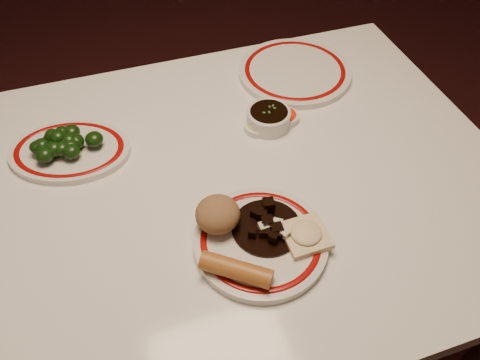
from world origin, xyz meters
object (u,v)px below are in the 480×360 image
object	(u,v)px
spring_roll	(236,270)
soy_bowl	(269,118)
broccoli_plate	(70,151)
broccoli_pile	(62,143)
main_plate	(261,241)
rice_mound	(218,214)
dining_table	(224,207)
stirfry_heap	(267,225)
fried_wonton	(306,234)

from	to	relation	value
spring_roll	soy_bowl	size ratio (longest dim) A/B	1.26
soy_bowl	broccoli_plate	bearing A→B (deg)	173.65
spring_roll	soy_bowl	bearing A→B (deg)	8.50
broccoli_pile	soy_bowl	distance (m)	0.45
main_plate	rice_mound	distance (m)	0.09
rice_mound	soy_bowl	size ratio (longest dim) A/B	0.84
dining_table	broccoli_plate	size ratio (longest dim) A/B	3.92
main_plate	rice_mound	size ratio (longest dim) A/B	3.68
broccoli_plate	rice_mound	bearing A→B (deg)	-50.03
broccoli_plate	broccoli_pile	world-z (taller)	broccoli_pile
rice_mound	stirfry_heap	bearing A→B (deg)	-23.81
dining_table	broccoli_plate	xyz separation A→B (m)	(-0.29, 0.18, 0.10)
spring_roll	fried_wonton	xyz separation A→B (m)	(0.14, 0.03, -0.01)
rice_mound	broccoli_plate	size ratio (longest dim) A/B	0.27
dining_table	main_plate	distance (m)	0.20
fried_wonton	broccoli_pile	distance (m)	0.54
main_plate	broccoli_plate	xyz separation A→B (m)	(-0.31, 0.35, -0.00)
stirfry_heap	rice_mound	bearing A→B (deg)	156.19
dining_table	broccoli_pile	bearing A→B (deg)	149.91
spring_roll	broccoli_pile	size ratio (longest dim) A/B	0.82
rice_mound	spring_roll	xyz separation A→B (m)	(-0.00, -0.11, -0.01)
dining_table	soy_bowl	world-z (taller)	soy_bowl
broccoli_pile	soy_bowl	xyz separation A→B (m)	(0.45, -0.05, -0.02)
fried_wonton	soy_bowl	world-z (taller)	same
stirfry_heap	broccoli_plate	bearing A→B (deg)	134.90
dining_table	fried_wonton	world-z (taller)	fried_wonton
spring_roll	broccoli_pile	xyz separation A→B (m)	(-0.25, 0.40, 0.00)
broccoli_pile	main_plate	bearing A→B (deg)	-47.58
rice_mound	stirfry_heap	world-z (taller)	rice_mound
fried_wonton	stirfry_heap	size ratio (longest dim) A/B	0.62
dining_table	fried_wonton	bearing A→B (deg)	-63.91
spring_roll	stirfry_heap	distance (m)	0.11
stirfry_heap	spring_roll	bearing A→B (deg)	-138.30
main_plate	broccoli_pile	distance (m)	0.47
dining_table	rice_mound	world-z (taller)	rice_mound
fried_wonton	broccoli_plate	xyz separation A→B (m)	(-0.39, 0.37, -0.02)
dining_table	stirfry_heap	world-z (taller)	stirfry_heap
rice_mound	soy_bowl	bearing A→B (deg)	51.92
main_plate	broccoli_pile	size ratio (longest dim) A/B	2.01
stirfry_heap	broccoli_plate	size ratio (longest dim) A/B	0.43
broccoli_pile	dining_table	bearing A→B (deg)	-30.09
rice_mound	soy_bowl	world-z (taller)	rice_mound
dining_table	broccoli_plate	world-z (taller)	broccoli_plate
rice_mound	broccoli_plate	xyz separation A→B (m)	(-0.25, 0.29, -0.04)
dining_table	rice_mound	bearing A→B (deg)	-110.25
broccoli_plate	soy_bowl	size ratio (longest dim) A/B	3.11
dining_table	broccoli_plate	bearing A→B (deg)	148.93
dining_table	spring_roll	size ratio (longest dim) A/B	9.66
main_plate	fried_wonton	xyz separation A→B (m)	(0.08, -0.02, 0.02)
main_plate	broccoli_pile	bearing A→B (deg)	132.42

